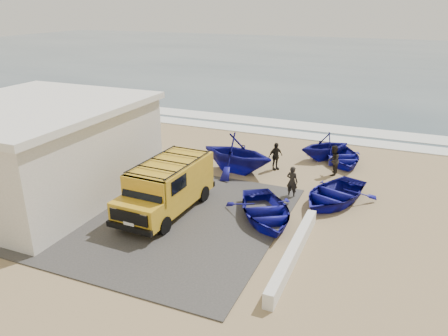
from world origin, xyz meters
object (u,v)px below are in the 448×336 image
(parapet, at_px, (293,252))
(fisherman_middle, at_px, (333,160))
(fisherman_front, at_px, (292,182))
(boat_near_right, at_px, (333,194))
(building, at_px, (36,149))
(boat_mid_right, at_px, (342,157))
(fisherman_back, at_px, (276,156))
(boat_near_left, at_px, (265,211))
(van, at_px, (167,185))
(boat_far_left, at_px, (325,146))
(boat_mid_left, at_px, (237,153))

(parapet, distance_m, fisherman_middle, 8.69)
(fisherman_front, bearing_deg, parapet, 115.04)
(boat_near_right, relative_size, fisherman_front, 2.77)
(building, bearing_deg, parapet, -4.58)
(boat_mid_right, bearing_deg, fisherman_middle, -116.43)
(parapet, height_order, fisherman_back, fisherman_back)
(boat_near_left, xyz_separation_m, boat_mid_right, (1.89, 8.24, -0.04))
(van, distance_m, boat_far_left, 10.54)
(building, distance_m, boat_near_right, 13.77)
(boat_far_left, bearing_deg, boat_near_right, -29.29)
(building, distance_m, fisherman_back, 11.93)
(boat_far_left, distance_m, fisherman_front, 5.76)
(fisherman_middle, height_order, fisherman_back, fisherman_middle)
(building, distance_m, van, 6.63)
(boat_mid_right, bearing_deg, boat_far_left, 146.54)
(boat_mid_left, distance_m, fisherman_middle, 5.04)
(van, height_order, boat_mid_left, van)
(fisherman_front, bearing_deg, boat_mid_left, -19.83)
(fisherman_back, bearing_deg, fisherman_front, -113.14)
(fisherman_middle, bearing_deg, boat_near_left, -12.06)
(parapet, height_order, van, van)
(van, relative_size, boat_mid_left, 1.32)
(boat_mid_left, distance_m, boat_mid_right, 6.14)
(boat_mid_left, xyz_separation_m, fisherman_back, (1.81, 1.09, -0.30))
(boat_near_right, bearing_deg, boat_near_left, -109.93)
(boat_far_left, xyz_separation_m, fisherman_back, (-2.14, -2.65, -0.04))
(boat_near_right, distance_m, boat_far_left, 5.86)
(van, xyz_separation_m, fisherman_back, (2.84, 6.62, -0.45))
(boat_near_right, xyz_separation_m, fisherman_middle, (-0.62, 3.42, 0.37))
(parapet, xyz_separation_m, boat_near_right, (0.49, 5.25, 0.15))
(boat_near_left, relative_size, boat_mid_left, 1.02)
(fisherman_middle, xyz_separation_m, fisherman_back, (-2.99, -0.42, -0.04))
(boat_near_left, xyz_separation_m, boat_near_right, (2.31, 2.82, 0.01))
(van, distance_m, boat_mid_left, 5.63)
(fisherman_back, bearing_deg, van, -165.42)
(boat_near_right, xyz_separation_m, boat_mid_right, (-0.42, 5.42, -0.05))
(boat_far_left, bearing_deg, boat_mid_right, 33.30)
(van, xyz_separation_m, fisherman_front, (4.56, 3.53, -0.45))
(building, xyz_separation_m, boat_near_right, (12.99, 4.25, -1.73))
(parapet, bearing_deg, boat_far_left, 95.18)
(boat_near_right, bearing_deg, boat_mid_left, 179.89)
(parapet, distance_m, boat_near_right, 5.27)
(van, bearing_deg, boat_near_left, 13.13)
(boat_mid_right, distance_m, fisherman_middle, 2.05)
(boat_near_left, relative_size, fisherman_back, 2.71)
(parapet, relative_size, van, 1.13)
(building, bearing_deg, boat_mid_left, 39.13)
(parapet, relative_size, boat_far_left, 1.98)
(boat_far_left, bearing_deg, boat_mid_left, -90.36)
(parapet, bearing_deg, fisherman_back, 110.75)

